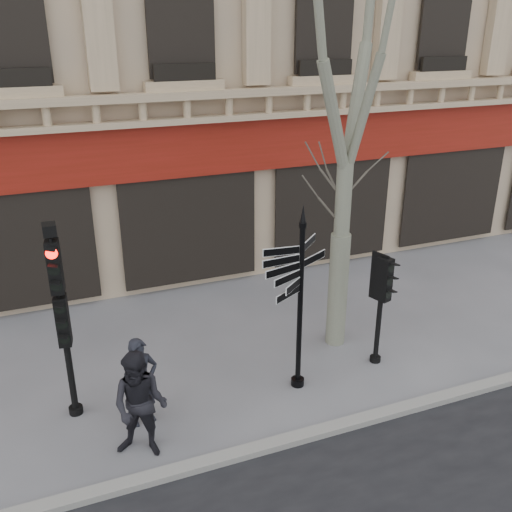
# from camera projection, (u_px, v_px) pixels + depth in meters

# --- Properties ---
(ground) EXTENTS (80.00, 80.00, 0.00)m
(ground) POSITION_uv_depth(u_px,v_px,m) (264.00, 393.00, 10.58)
(ground) COLOR #5B5B60
(ground) RESTS_ON ground
(kerb) EXTENTS (80.00, 0.25, 0.12)m
(kerb) POSITION_uv_depth(u_px,v_px,m) (297.00, 438.00, 9.36)
(kerb) COLOR gray
(kerb) RESTS_ON ground
(fingerpost) EXTENTS (1.90, 1.90, 3.58)m
(fingerpost) POSITION_uv_depth(u_px,v_px,m) (301.00, 269.00, 9.90)
(fingerpost) COLOR black
(fingerpost) RESTS_ON ground
(traffic_signal_main) EXTENTS (0.43, 0.33, 3.53)m
(traffic_signal_main) POSITION_uv_depth(u_px,v_px,m) (60.00, 300.00, 9.20)
(traffic_signal_main) COLOR black
(traffic_signal_main) RESTS_ON ground
(traffic_signal_secondary) EXTENTS (0.45, 0.38, 2.29)m
(traffic_signal_secondary) POSITION_uv_depth(u_px,v_px,m) (382.00, 290.00, 10.96)
(traffic_signal_secondary) COLOR black
(traffic_signal_secondary) RESTS_ON ground
(plane_tree) EXTENTS (3.59, 3.59, 9.53)m
(plane_tree) POSITION_uv_depth(u_px,v_px,m) (355.00, 2.00, 9.71)
(plane_tree) COLOR gray
(plane_tree) RESTS_ON ground
(pedestrian_a) EXTENTS (0.65, 0.49, 1.61)m
(pedestrian_a) POSITION_uv_depth(u_px,v_px,m) (141.00, 382.00, 9.54)
(pedestrian_a) COLOR black
(pedestrian_a) RESTS_ON ground
(pedestrian_b) EXTENTS (1.11, 1.04, 1.83)m
(pedestrian_b) POSITION_uv_depth(u_px,v_px,m) (140.00, 405.00, 8.78)
(pedestrian_b) COLOR black
(pedestrian_b) RESTS_ON ground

